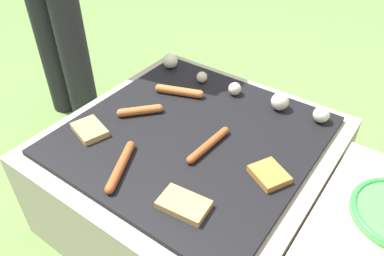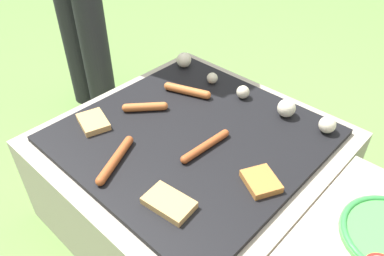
% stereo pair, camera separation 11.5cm
% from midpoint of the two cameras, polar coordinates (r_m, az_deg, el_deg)
% --- Properties ---
extents(ground_plane, '(14.00, 14.00, 0.00)m').
position_cam_midpoint_polar(ground_plane, '(1.43, 2.36, -12.47)').
color(ground_plane, '#608442').
extents(grill, '(0.82, 0.82, 0.37)m').
position_cam_midpoint_polar(grill, '(1.29, 2.57, -7.33)').
color(grill, '#A89E8C').
rests_on(grill, ground_plane).
extents(sausage_mid_left, '(0.11, 0.12, 0.03)m').
position_cam_midpoint_polar(sausage_mid_left, '(1.26, -4.58, 3.12)').
color(sausage_mid_left, '#B7602D').
rests_on(sausage_mid_left, grill).
extents(sausage_front_center, '(0.10, 0.19, 0.03)m').
position_cam_midpoint_polar(sausage_front_center, '(1.07, -8.57, -4.88)').
color(sausage_front_center, '#A34C23').
rests_on(sausage_front_center, grill).
extents(sausage_front_right, '(0.17, 0.08, 0.03)m').
position_cam_midpoint_polar(sausage_front_right, '(1.33, 1.74, 5.64)').
color(sausage_front_right, '#B7602D').
rests_on(sausage_front_right, grill).
extents(sausage_back_left, '(0.03, 0.19, 0.02)m').
position_cam_midpoint_polar(sausage_back_left, '(1.10, 5.08, -2.85)').
color(sausage_back_left, '#A34C23').
rests_on(sausage_back_left, grill).
extents(bread_slice_right, '(0.12, 0.12, 0.02)m').
position_cam_midpoint_polar(bread_slice_right, '(1.03, 13.68, -8.04)').
color(bread_slice_right, '#B27033').
rests_on(bread_slice_right, grill).
extents(bread_slice_center, '(0.13, 0.09, 0.02)m').
position_cam_midpoint_polar(bread_slice_center, '(0.95, -0.00, -11.50)').
color(bread_slice_center, tan).
rests_on(bread_slice_center, grill).
extents(bread_slice_left, '(0.13, 0.11, 0.02)m').
position_cam_midpoint_polar(bread_slice_left, '(1.22, -12.23, 0.82)').
color(bread_slice_left, tan).
rests_on(bread_slice_left, grill).
extents(mushroom_row, '(0.67, 0.07, 0.06)m').
position_cam_midpoint_polar(mushroom_row, '(1.33, 11.10, 5.48)').
color(mushroom_row, beige).
rests_on(mushroom_row, grill).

